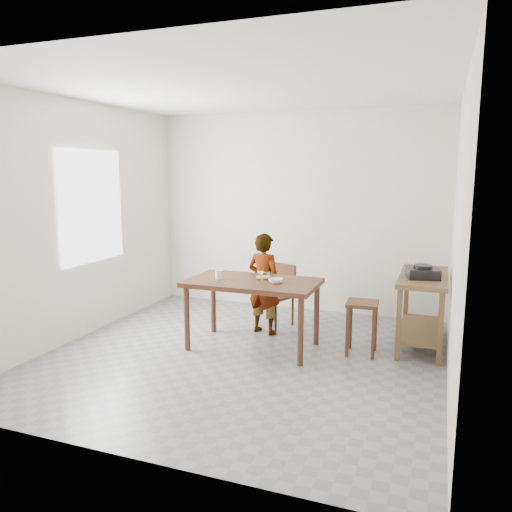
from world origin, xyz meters
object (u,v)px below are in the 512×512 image
at_px(dining_table, 253,314).
at_px(child, 264,284).
at_px(dining_chair, 275,296).
at_px(stool, 362,328).
at_px(prep_counter, 422,310).

xyz_separation_m(dining_table, child, (-0.05, 0.51, 0.23)).
distance_m(dining_chair, stool, 1.31).
distance_m(child, dining_chair, 0.38).
bearing_deg(dining_table, child, 95.47).
bearing_deg(dining_chair, dining_table, -65.33).
relative_size(prep_counter, dining_chair, 1.56).
relative_size(dining_chair, stool, 1.36).
relative_size(dining_table, stool, 2.48).
relative_size(dining_table, child, 1.16).
distance_m(dining_table, dining_chair, 0.81).
bearing_deg(stool, dining_table, -169.41).
relative_size(child, stool, 2.12).
xyz_separation_m(dining_table, prep_counter, (1.72, 0.70, 0.03)).
bearing_deg(prep_counter, dining_chair, 176.23).
height_order(dining_table, prep_counter, prep_counter).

